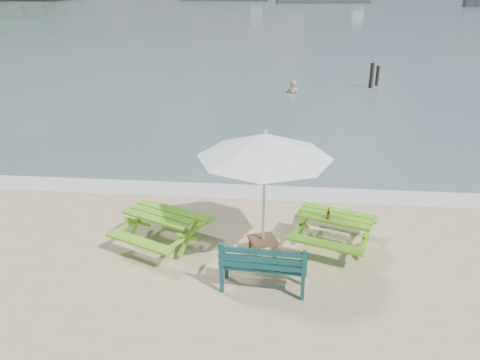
# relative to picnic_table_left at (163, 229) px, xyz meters

# --- Properties ---
(sea) EXTENTS (300.00, 300.00, 0.00)m
(sea) POSITION_rel_picnic_table_left_xyz_m (1.98, 83.07, -0.33)
(sea) COLOR slate
(sea) RESTS_ON ground
(foam_strip) EXTENTS (22.00, 0.90, 0.01)m
(foam_strip) POSITION_rel_picnic_table_left_xyz_m (1.98, 2.67, -0.33)
(foam_strip) COLOR silver
(foam_strip) RESTS_ON ground
(picnic_table_left) EXTENTS (1.98, 2.06, 0.69)m
(picnic_table_left) POSITION_rel_picnic_table_left_xyz_m (0.00, 0.00, 0.00)
(picnic_table_left) COLOR #66BB1C
(picnic_table_left) RESTS_ON ground
(picnic_table_right) EXTENTS (1.89, 1.98, 0.69)m
(picnic_table_right) POSITION_rel_picnic_table_left_xyz_m (3.36, 0.27, -0.00)
(picnic_table_right) COLOR #5CAA19
(picnic_table_right) RESTS_ON ground
(park_bench) EXTENTS (1.48, 0.59, 0.89)m
(park_bench) POSITION_rel_picnic_table_left_xyz_m (2.05, -1.26, -0.06)
(park_bench) COLOR #0F3F41
(park_bench) RESTS_ON ground
(side_table) EXTENTS (0.63, 0.63, 0.32)m
(side_table) POSITION_rel_picnic_table_left_xyz_m (1.99, -0.15, -0.17)
(side_table) COLOR brown
(side_table) RESTS_ON ground
(patio_umbrella) EXTENTS (3.15, 3.15, 2.42)m
(patio_umbrella) POSITION_rel_picnic_table_left_xyz_m (1.99, -0.15, 1.86)
(patio_umbrella) COLOR silver
(patio_umbrella) RESTS_ON ground
(beer_bottle) EXTENTS (0.06, 0.06, 0.23)m
(beer_bottle) POSITION_rel_picnic_table_left_xyz_m (3.21, 0.08, 0.43)
(beer_bottle) COLOR #904715
(beer_bottle) RESTS_ON picnic_table_right
(swimmer) EXTENTS (0.78, 0.67, 1.82)m
(swimmer) POSITION_rel_picnic_table_left_xyz_m (2.69, 14.24, -0.60)
(swimmer) COLOR tan
(swimmer) RESTS_ON ground
(mooring_pilings) EXTENTS (0.59, 0.79, 1.42)m
(mooring_pilings) POSITION_rel_picnic_table_left_xyz_m (6.70, 16.08, 0.14)
(mooring_pilings) COLOR black
(mooring_pilings) RESTS_ON ground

